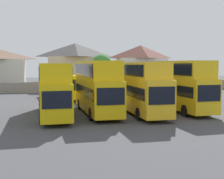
# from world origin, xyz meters

# --- Properties ---
(ground) EXTENTS (140.00, 140.00, 0.00)m
(ground) POSITION_xyz_m (0.00, 18.00, 0.00)
(ground) COLOR #424247
(depot_boundary_wall) EXTENTS (56.00, 0.50, 1.80)m
(depot_boundary_wall) POSITION_xyz_m (0.00, 24.87, 0.90)
(depot_boundary_wall) COLOR gray
(depot_boundary_wall) RESTS_ON ground
(bus_1) EXTENTS (2.70, 11.59, 4.83)m
(bus_1) POSITION_xyz_m (-6.23, -0.19, 2.73)
(bus_1) COLOR #E1B90C
(bus_1) RESTS_ON ground
(bus_2) EXTENTS (2.92, 11.17, 5.06)m
(bus_2) POSITION_xyz_m (-2.09, 0.44, 2.85)
(bus_2) COLOR yellow
(bus_2) RESTS_ON ground
(bus_3) EXTENTS (2.63, 11.99, 4.93)m
(bus_3) POSITION_xyz_m (1.92, -0.10, 2.78)
(bus_3) COLOR yellow
(bus_3) RESTS_ON ground
(bus_4) EXTENTS (3.05, 10.69, 5.10)m
(bus_4) POSITION_xyz_m (6.45, 0.39, 2.86)
(bus_4) COLOR yellow
(bus_4) RESTS_ON ground
(bus_5) EXTENTS (3.51, 12.01, 3.37)m
(bus_5) POSITION_xyz_m (-4.58, 15.03, 1.93)
(bus_5) COLOR #EAB20A
(bus_5) RESTS_ON ground
(bus_6) EXTENTS (2.73, 10.75, 3.30)m
(bus_6) POSITION_xyz_m (-0.58, 14.68, 1.89)
(bus_6) COLOR #E8AE11
(bus_6) RESTS_ON ground
(bus_7) EXTENTS (2.73, 10.47, 3.43)m
(bus_7) POSITION_xyz_m (4.40, 14.79, 1.96)
(bus_7) COLOR yellow
(bus_7) RESTS_ON ground
(house_terrace_centre) EXTENTS (10.71, 7.47, 8.80)m
(house_terrace_centre) POSITION_xyz_m (-1.01, 31.22, 4.49)
(house_terrace_centre) COLOR beige
(house_terrace_centre) RESTS_ON ground
(house_terrace_right) EXTENTS (9.78, 7.26, 8.68)m
(house_terrace_right) POSITION_xyz_m (12.63, 32.58, 4.43)
(house_terrace_right) COLOR silver
(house_terrace_right) RESTS_ON ground
(tree_left_of_lot) EXTENTS (3.63, 3.63, 6.63)m
(tree_left_of_lot) POSITION_xyz_m (3.51, 27.37, 4.75)
(tree_left_of_lot) COLOR brown
(tree_left_of_lot) RESTS_ON ground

